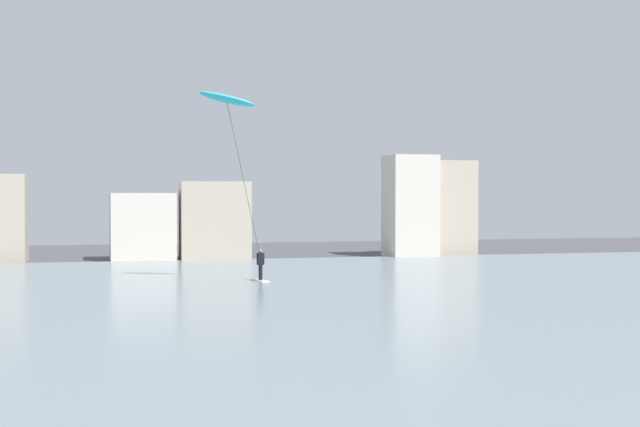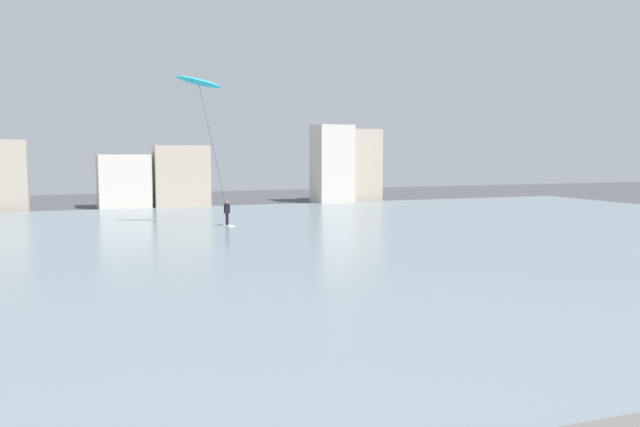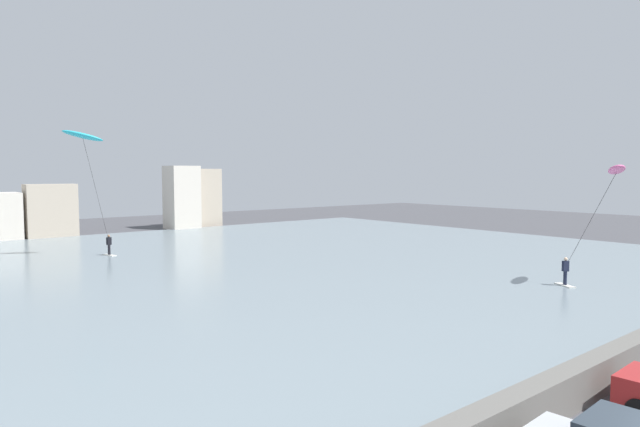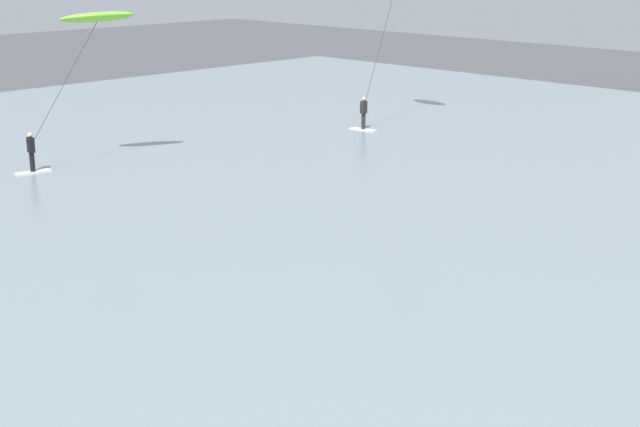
# 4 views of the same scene
# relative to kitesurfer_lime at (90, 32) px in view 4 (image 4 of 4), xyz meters

# --- Properties ---
(kitesurfer_lime) EXTENTS (2.44, 5.08, 6.42)m
(kitesurfer_lime) POSITION_rel_kitesurfer_lime_xyz_m (0.00, 0.00, 0.00)
(kitesurfer_lime) COLOR silver
(kitesurfer_lime) RESTS_ON water_bay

